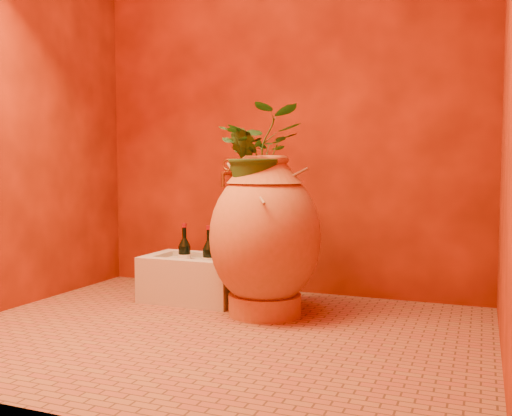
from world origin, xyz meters
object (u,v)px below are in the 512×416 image
at_px(wine_bottle_a, 215,260).
at_px(wine_bottle_b, 209,260).
at_px(stone_basin, 194,279).
at_px(wine_bottle_c, 185,256).
at_px(wall_tap, 227,172).
at_px(amphora, 265,236).

relative_size(wine_bottle_a, wine_bottle_b, 0.95).
relative_size(stone_basin, wine_bottle_a, 1.93).
relative_size(wine_bottle_a, wine_bottle_c, 0.95).
height_order(wine_bottle_c, wall_tap, wall_tap).
distance_m(wine_bottle_a, wine_bottle_c, 0.20).
xyz_separation_m(amphora, stone_basin, (-0.51, 0.15, -0.29)).
distance_m(stone_basin, wine_bottle_a, 0.18).
bearing_deg(stone_basin, wall_tap, 81.63).
distance_m(wine_bottle_b, wine_bottle_c, 0.19).
bearing_deg(wall_tap, amphora, -48.25).
height_order(amphora, wall_tap, amphora).
bearing_deg(wine_bottle_a, wall_tap, 103.28).
height_order(wine_bottle_a, wall_tap, wall_tap).
distance_m(amphora, wine_bottle_b, 0.44).
bearing_deg(wine_bottle_c, wall_tap, 70.39).
distance_m(stone_basin, wine_bottle_c, 0.15).
relative_size(amphora, wine_bottle_a, 2.90).
xyz_separation_m(stone_basin, wine_bottle_c, (-0.07, 0.02, 0.13)).
bearing_deg(wine_bottle_b, wine_bottle_c, 166.65).
bearing_deg(wine_bottle_c, stone_basin, -13.54).
distance_m(stone_basin, wine_bottle_b, 0.17).
distance_m(wine_bottle_b, wall_tap, 0.64).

